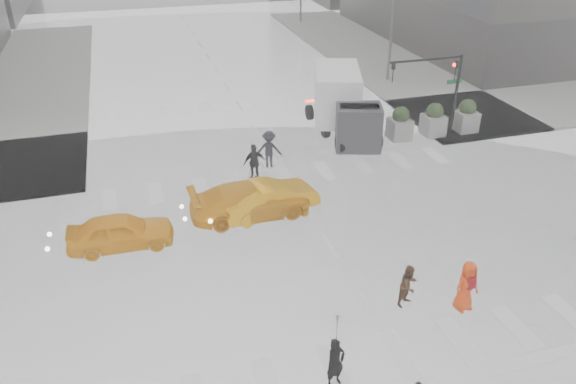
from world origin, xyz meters
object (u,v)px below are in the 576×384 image
object	(u,v)px
taxi_front	(120,231)
taxi_mid	(269,198)
box_truck	(342,102)
pedestrian_brown	(409,285)
pedestrian_orange	(466,286)
traffic_signal_pole	(441,81)

from	to	relation	value
taxi_front	taxi_mid	xyz separation A→B (m)	(5.98, 0.85, 0.03)
taxi_front	box_truck	xyz separation A→B (m)	(12.02, 8.04, 1.12)
pedestrian_brown	pedestrian_orange	world-z (taller)	pedestrian_orange
traffic_signal_pole	pedestrian_orange	distance (m)	14.31
traffic_signal_pole	box_truck	distance (m)	5.22
taxi_mid	traffic_signal_pole	bearing A→B (deg)	-76.63
box_truck	taxi_mid	bearing A→B (deg)	-111.80
box_truck	traffic_signal_pole	bearing A→B (deg)	-6.91
pedestrian_orange	pedestrian_brown	bearing A→B (deg)	146.80
traffic_signal_pole	box_truck	world-z (taller)	traffic_signal_pole
pedestrian_brown	pedestrian_orange	size ratio (longest dim) A/B	0.84
traffic_signal_pole	box_truck	bearing A→B (deg)	154.83
pedestrian_orange	box_truck	world-z (taller)	box_truck
pedestrian_orange	taxi_mid	bearing A→B (deg)	110.73
taxi_mid	box_truck	xyz separation A→B (m)	(6.04, 7.18, 1.09)
traffic_signal_pole	pedestrian_brown	size ratio (longest dim) A/B	3.02
taxi_mid	box_truck	bearing A→B (deg)	-52.17
traffic_signal_pole	pedestrian_brown	bearing A→B (deg)	-122.86
pedestrian_orange	taxi_front	world-z (taller)	pedestrian_orange
pedestrian_brown	taxi_front	distance (m)	10.72
pedestrian_brown	pedestrian_orange	bearing A→B (deg)	-50.45
pedestrian_brown	taxi_front	size ratio (longest dim) A/B	0.38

